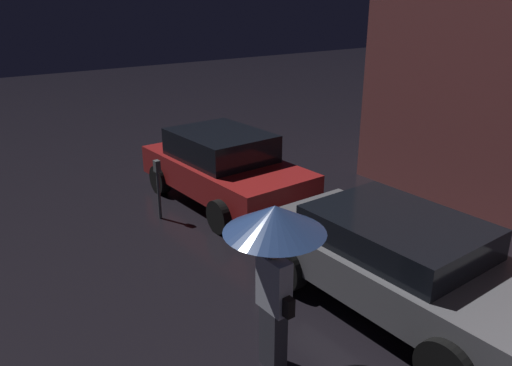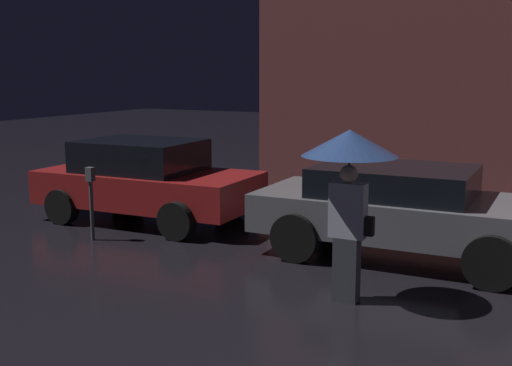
% 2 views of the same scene
% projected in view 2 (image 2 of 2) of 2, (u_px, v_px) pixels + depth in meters
% --- Properties ---
extents(building_facade_left, '(9.53, 3.00, 7.54)m').
position_uv_depth(building_facade_left, '(503.00, 16.00, 12.95)').
color(building_facade_left, brown).
rests_on(building_facade_left, ground).
extents(parked_car_red, '(3.95, 2.03, 1.45)m').
position_uv_depth(parked_car_red, '(146.00, 179.00, 11.48)').
color(parked_car_red, maroon).
rests_on(parked_car_red, ground).
extents(parked_car_grey, '(4.26, 2.07, 1.32)m').
position_uv_depth(parked_car_grey, '(402.00, 208.00, 9.22)').
color(parked_car_grey, slate).
rests_on(parked_car_grey, ground).
extents(pedestrian_with_umbrella, '(1.10, 1.10, 2.02)m').
position_uv_depth(pedestrian_with_umbrella, '(349.00, 163.00, 7.27)').
color(pedestrian_with_umbrella, '#383842').
rests_on(pedestrian_with_umbrella, ground).
extents(parking_meter, '(0.12, 0.10, 1.18)m').
position_uv_depth(parking_meter, '(91.00, 195.00, 10.13)').
color(parking_meter, '#4C5154').
rests_on(parking_meter, ground).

